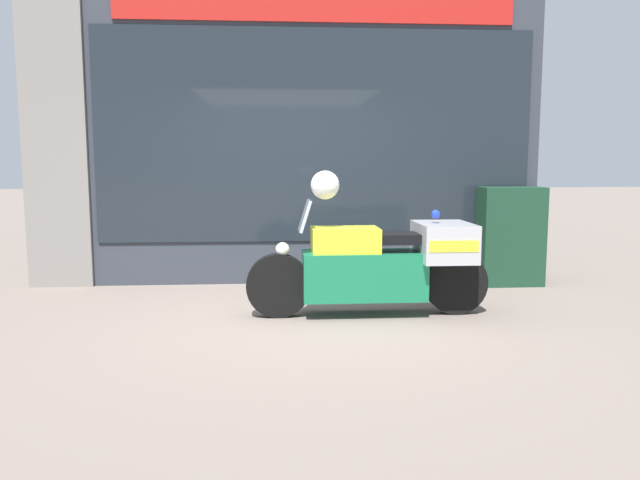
% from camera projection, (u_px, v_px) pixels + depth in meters
% --- Properties ---
extents(ground_plane, '(60.00, 60.00, 0.00)m').
position_uv_depth(ground_plane, '(293.00, 318.00, 6.24)').
color(ground_plane, gray).
extents(shop_building, '(6.47, 0.55, 3.64)m').
position_uv_depth(shop_building, '(258.00, 140.00, 7.96)').
color(shop_building, '#333842').
rests_on(shop_building, ground).
extents(window_display, '(5.24, 0.30, 1.99)m').
position_uv_depth(window_display, '(312.00, 244.00, 8.21)').
color(window_display, slate).
rests_on(window_display, ground).
extents(paramedic_motorcycle, '(2.46, 0.74, 1.19)m').
position_uv_depth(paramedic_motorcycle, '(384.00, 262.00, 6.31)').
color(paramedic_motorcycle, black).
rests_on(paramedic_motorcycle, ground).
extents(utility_cabinet, '(0.78, 0.41, 1.24)m').
position_uv_depth(utility_cabinet, '(510.00, 236.00, 7.87)').
color(utility_cabinet, '#193D28').
rests_on(utility_cabinet, ground).
extents(white_helmet, '(0.28, 0.28, 0.28)m').
position_uv_depth(white_helmet, '(325.00, 185.00, 6.17)').
color(white_helmet, white).
rests_on(white_helmet, paramedic_motorcycle).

